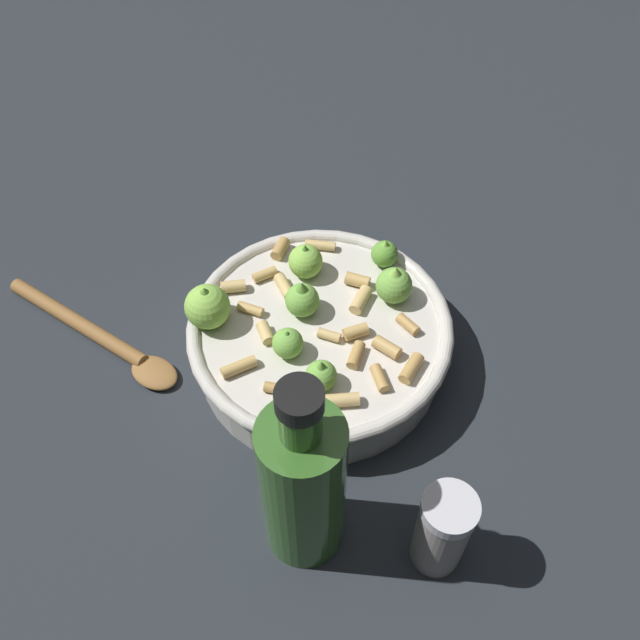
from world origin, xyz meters
TOP-DOWN VIEW (x-y plane):
  - ground_plane at (0.00, 0.00)m, footprint 2.40×2.40m
  - cooking_pan at (0.00, 0.00)m, footprint 0.26×0.26m
  - pepper_shaker at (-0.19, -0.13)m, footprint 0.04×0.04m
  - olive_oil_bottle at (-0.18, -0.02)m, footprint 0.07×0.07m
  - wooden_spoon at (-0.02, 0.23)m, footprint 0.12×0.22m

SIDE VIEW (x-z plane):
  - ground_plane at x=0.00m, z-range 0.00..0.00m
  - wooden_spoon at x=-0.02m, z-range 0.00..0.02m
  - cooking_pan at x=0.00m, z-range -0.02..0.09m
  - pepper_shaker at x=-0.19m, z-range 0.00..0.10m
  - olive_oil_bottle at x=-0.18m, z-range -0.02..0.20m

